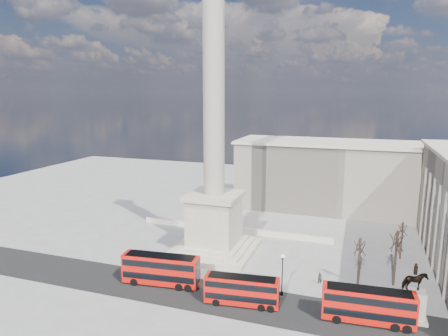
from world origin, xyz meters
TOP-DOWN VIEW (x-y plane):
  - ground at (0.00, 0.00)m, footprint 180.00×180.00m
  - asphalt_road at (5.00, -10.00)m, footprint 120.00×9.00m
  - nelsons_column at (0.00, 5.00)m, footprint 14.00×14.00m
  - balustrade_wall at (0.00, 16.00)m, footprint 40.00×0.60m
  - building_northeast at (20.00, 40.00)m, footprint 51.00×17.00m
  - red_bus_a at (-3.14, -9.12)m, footprint 11.66×3.80m
  - red_bus_b at (9.80, -10.75)m, footprint 10.15×3.39m
  - red_bus_c at (25.71, -9.78)m, footprint 11.15×3.30m
  - victorian_lamp at (14.35, -6.45)m, footprint 0.52×0.52m
  - equestrian_statue at (30.93, -7.21)m, footprint 3.57×2.68m
  - bare_tree_near at (29.44, 1.89)m, footprint 2.03×2.03m
  - bare_tree_mid at (24.42, 0.32)m, footprint 2.03×2.03m
  - bare_tree_far at (31.21, 12.56)m, footprint 1.70×1.70m
  - pedestrian_walking at (19.05, -1.26)m, footprint 0.74×0.57m
  - pedestrian_standing at (29.71, -6.50)m, footprint 0.90×0.70m
  - pedestrian_crossing at (11.41, -4.89)m, footprint 0.54×1.00m

SIDE VIEW (x-z plane):
  - ground at x=0.00m, z-range 0.00..0.00m
  - asphalt_road at x=5.00m, z-range 0.00..0.01m
  - balustrade_wall at x=0.00m, z-range 0.00..1.10m
  - pedestrian_crossing at x=11.41m, z-range 0.00..1.62m
  - pedestrian_walking at x=19.05m, z-range 0.00..1.79m
  - pedestrian_standing at x=29.71m, z-range 0.00..1.84m
  - red_bus_b at x=9.80m, z-range 0.10..4.14m
  - red_bus_c at x=25.71m, z-range 0.11..4.57m
  - red_bus_a at x=-3.14m, z-range 0.11..4.76m
  - equestrian_statue at x=30.93m, z-range -1.19..6.36m
  - victorian_lamp at x=14.35m, z-range 0.54..6.66m
  - bare_tree_far at x=31.21m, z-range 2.00..8.95m
  - bare_tree_mid at x=24.42m, z-range 2.21..9.91m
  - bare_tree_near at x=29.44m, z-range 2.56..11.44m
  - building_northeast at x=20.00m, z-range 0.02..16.62m
  - nelsons_column at x=0.00m, z-range -12.01..37.84m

